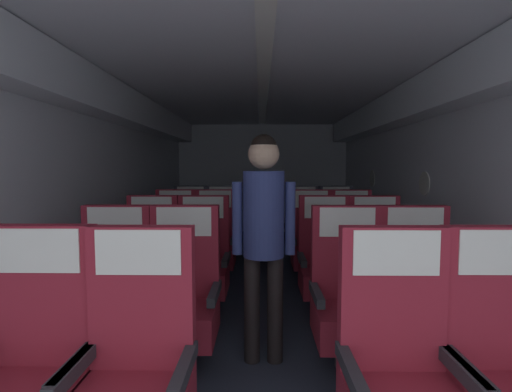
# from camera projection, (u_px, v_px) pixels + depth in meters

# --- Properties ---
(ground) EXTENTS (3.75, 8.00, 0.02)m
(ground) POSITION_uv_depth(u_px,v_px,m) (263.00, 291.00, 4.15)
(ground) COLOR #2D3342
(fuselage_shell) EXTENTS (3.63, 7.65, 2.29)m
(fuselage_shell) POSITION_uv_depth(u_px,v_px,m) (263.00, 142.00, 4.32)
(fuselage_shell) COLOR silver
(fuselage_shell) RESTS_ON ground
(seat_a_left_window) EXTENTS (0.50, 0.47, 1.09)m
(seat_a_left_window) POSITION_uv_depth(u_px,v_px,m) (31.00, 373.00, 1.64)
(seat_a_left_window) COLOR #38383D
(seat_a_left_window) RESTS_ON ground
(seat_a_left_aisle) EXTENTS (0.50, 0.47, 1.09)m
(seat_a_left_aisle) POSITION_uv_depth(u_px,v_px,m) (134.00, 377.00, 1.61)
(seat_a_left_aisle) COLOR #38383D
(seat_a_left_aisle) RESTS_ON ground
(seat_a_right_aisle) EXTENTS (0.50, 0.47, 1.09)m
(seat_a_right_aisle) POSITION_uv_depth(u_px,v_px,m) (509.00, 377.00, 1.61)
(seat_a_right_aisle) COLOR #38383D
(seat_a_right_aisle) RESTS_ON ground
(seat_a_right_window) EXTENTS (0.50, 0.47, 1.09)m
(seat_a_right_window) POSITION_uv_depth(u_px,v_px,m) (400.00, 379.00, 1.60)
(seat_a_right_window) COLOR #38383D
(seat_a_right_window) RESTS_ON ground
(seat_b_left_window) EXTENTS (0.50, 0.47, 1.09)m
(seat_b_left_window) POSITION_uv_depth(u_px,v_px,m) (112.00, 300.00, 2.55)
(seat_b_left_window) COLOR #38383D
(seat_b_left_window) RESTS_ON ground
(seat_b_left_aisle) EXTENTS (0.50, 0.47, 1.09)m
(seat_b_left_aisle) POSITION_uv_depth(u_px,v_px,m) (182.00, 300.00, 2.54)
(seat_b_left_aisle) COLOR #38383D
(seat_b_left_aisle) RESTS_ON ground
(seat_b_right_aisle) EXTENTS (0.50, 0.47, 1.09)m
(seat_b_right_aisle) POSITION_uv_depth(u_px,v_px,m) (418.00, 301.00, 2.52)
(seat_b_right_aisle) COLOR #38383D
(seat_b_right_aisle) RESTS_ON ground
(seat_b_right_window) EXTENTS (0.50, 0.47, 1.09)m
(seat_b_right_window) POSITION_uv_depth(u_px,v_px,m) (349.00, 301.00, 2.52)
(seat_b_right_window) COLOR #38383D
(seat_b_right_window) RESTS_ON ground
(seat_c_left_window) EXTENTS (0.50, 0.47, 1.09)m
(seat_c_left_window) POSITION_uv_depth(u_px,v_px,m) (150.00, 265.00, 3.46)
(seat_c_left_window) COLOR #38383D
(seat_c_left_window) RESTS_ON ground
(seat_c_left_aisle) EXTENTS (0.50, 0.47, 1.09)m
(seat_c_left_aisle) POSITION_uv_depth(u_px,v_px,m) (202.00, 265.00, 3.46)
(seat_c_left_aisle) COLOR #38383D
(seat_c_left_aisle) RESTS_ON ground
(seat_c_right_aisle) EXTENTS (0.50, 0.47, 1.09)m
(seat_c_right_aisle) POSITION_uv_depth(u_px,v_px,m) (376.00, 265.00, 3.44)
(seat_c_right_aisle) COLOR #38383D
(seat_c_right_aisle) RESTS_ON ground
(seat_c_right_window) EXTENTS (0.50, 0.47, 1.09)m
(seat_c_right_window) POSITION_uv_depth(u_px,v_px,m) (326.00, 265.00, 3.45)
(seat_c_right_window) COLOR #38383D
(seat_c_right_window) RESTS_ON ground
(seat_d_left_window) EXTENTS (0.50, 0.47, 1.09)m
(seat_d_left_window) POSITION_uv_depth(u_px,v_px,m) (174.00, 244.00, 4.40)
(seat_d_left_window) COLOR #38383D
(seat_d_left_window) RESTS_ON ground
(seat_d_left_aisle) EXTENTS (0.50, 0.47, 1.09)m
(seat_d_left_aisle) POSITION_uv_depth(u_px,v_px,m) (215.00, 244.00, 4.40)
(seat_d_left_aisle) COLOR #38383D
(seat_d_left_aisle) RESTS_ON ground
(seat_d_right_aisle) EXTENTS (0.50, 0.47, 1.09)m
(seat_d_right_aisle) POSITION_uv_depth(u_px,v_px,m) (352.00, 245.00, 4.36)
(seat_d_right_aisle) COLOR #38383D
(seat_d_right_aisle) RESTS_ON ground
(seat_d_right_window) EXTENTS (0.50, 0.47, 1.09)m
(seat_d_right_window) POSITION_uv_depth(u_px,v_px,m) (312.00, 244.00, 4.37)
(seat_d_right_window) COLOR #38383D
(seat_d_right_window) RESTS_ON ground
(seat_e_left_window) EXTENTS (0.50, 0.47, 1.09)m
(seat_e_left_window) POSITION_uv_depth(u_px,v_px,m) (190.00, 231.00, 5.31)
(seat_e_left_window) COLOR #38383D
(seat_e_left_window) RESTS_ON ground
(seat_e_left_aisle) EXTENTS (0.50, 0.47, 1.09)m
(seat_e_left_aisle) POSITION_uv_depth(u_px,v_px,m) (222.00, 231.00, 5.30)
(seat_e_left_aisle) COLOR #38383D
(seat_e_left_aisle) RESTS_ON ground
(seat_e_right_aisle) EXTENTS (0.50, 0.47, 1.09)m
(seat_e_right_aisle) POSITION_uv_depth(u_px,v_px,m) (337.00, 231.00, 5.29)
(seat_e_right_aisle) COLOR #38383D
(seat_e_right_aisle) RESTS_ON ground
(seat_e_right_window) EXTENTS (0.50, 0.47, 1.09)m
(seat_e_right_window) POSITION_uv_depth(u_px,v_px,m) (302.00, 231.00, 5.29)
(seat_e_right_window) COLOR #38383D
(seat_e_right_window) RESTS_ON ground
(flight_attendant) EXTENTS (0.43, 0.28, 1.57)m
(flight_attendant) POSITION_uv_depth(u_px,v_px,m) (264.00, 224.00, 2.56)
(flight_attendant) COLOR black
(flight_attendant) RESTS_ON ground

